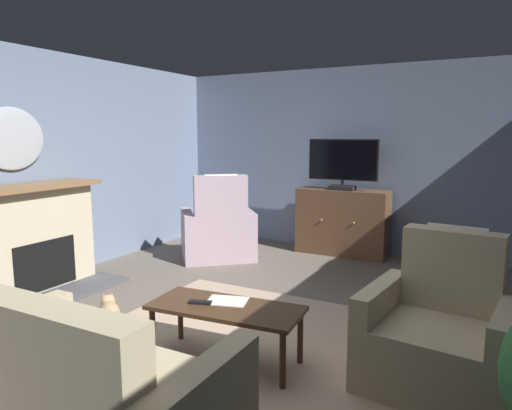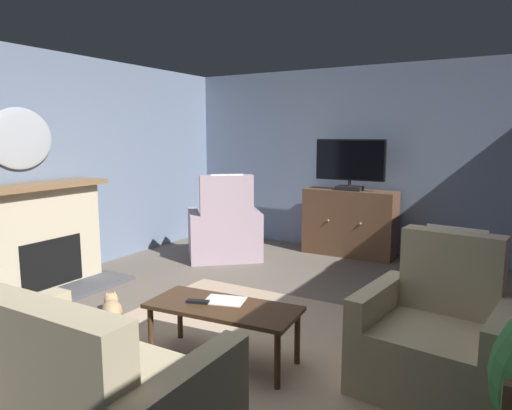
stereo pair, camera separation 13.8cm
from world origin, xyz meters
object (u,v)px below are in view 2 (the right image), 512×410
at_px(tv_cabinet, 349,224).
at_px(folded_newspaper, 225,300).
at_px(cat, 112,309).
at_px(tv_remote, 198,302).
at_px(armchair_in_far_corner, 224,232).
at_px(armchair_facing_sofa, 437,341).
at_px(sofa_floral, 77,391).
at_px(coffee_table, 223,312).
at_px(wall_mirror_oval, 20,139).
at_px(television, 350,163).
at_px(fireplace, 42,240).

height_order(tv_cabinet, folded_newspaper, tv_cabinet).
height_order(tv_cabinet, cat, tv_cabinet).
distance_m(tv_cabinet, tv_remote, 3.54).
bearing_deg(cat, armchair_in_far_corner, 97.52).
xyz_separation_m(folded_newspaper, armchair_facing_sofa, (1.47, 0.32, -0.11)).
bearing_deg(folded_newspaper, sofa_floral, -111.45).
height_order(coffee_table, folded_newspaper, folded_newspaper).
xyz_separation_m(coffee_table, folded_newspaper, (-0.04, 0.09, 0.05)).
bearing_deg(armchair_in_far_corner, wall_mirror_oval, -120.36).
distance_m(sofa_floral, cat, 1.80).
bearing_deg(folded_newspaper, tv_cabinet, 76.90).
xyz_separation_m(wall_mirror_oval, television, (2.65, 3.06, -0.35)).
height_order(wall_mirror_oval, tv_cabinet, wall_mirror_oval).
distance_m(wall_mirror_oval, folded_newspaper, 3.09).
xyz_separation_m(armchair_facing_sofa, armchair_in_far_corner, (-3.09, 2.06, 0.02)).
bearing_deg(cat, coffee_table, -6.59).
bearing_deg(sofa_floral, folded_newspaper, 84.77).
relative_size(fireplace, sofa_floral, 0.96).
bearing_deg(sofa_floral, fireplace, 147.98).
xyz_separation_m(fireplace, television, (2.40, 3.06, 0.74)).
bearing_deg(tv_cabinet, cat, -108.61).
relative_size(fireplace, television, 1.56).
bearing_deg(armchair_in_far_corner, fireplace, -115.02).
height_order(folded_newspaper, armchair_in_far_corner, armchair_in_far_corner).
distance_m(wall_mirror_oval, tv_cabinet, 4.26).
height_order(coffee_table, sofa_floral, sofa_floral).
relative_size(tv_cabinet, armchair_in_far_corner, 0.99).
xyz_separation_m(wall_mirror_oval, tv_cabinet, (2.65, 3.11, -1.20)).
bearing_deg(fireplace, television, 51.87).
distance_m(tv_remote, cat, 1.23).
distance_m(fireplace, armchair_facing_sofa, 4.07).
bearing_deg(fireplace, armchair_in_far_corner, 64.98).
distance_m(fireplace, folded_newspaper, 2.61).
distance_m(armchair_in_far_corner, cat, 2.34).
xyz_separation_m(fireplace, sofa_floral, (2.47, -1.55, -0.24)).
bearing_deg(sofa_floral, tv_remote, 91.70).
distance_m(coffee_table, armchair_facing_sofa, 1.49).
relative_size(coffee_table, sofa_floral, 0.74).
height_order(armchair_facing_sofa, cat, armchair_facing_sofa).
relative_size(coffee_table, armchair_in_far_corner, 0.91).
height_order(fireplace, tv_cabinet, fireplace).
distance_m(fireplace, sofa_floral, 2.93).
xyz_separation_m(sofa_floral, armchair_facing_sofa, (1.59, 1.58, 0.03)).
distance_m(tv_cabinet, cat, 3.53).
height_order(wall_mirror_oval, cat, wall_mirror_oval).
xyz_separation_m(tv_cabinet, armchair_in_far_corner, (-1.43, -1.02, -0.08)).
distance_m(sofa_floral, armchair_in_far_corner, 3.93).
relative_size(wall_mirror_oval, tv_remote, 4.55).
height_order(television, folded_newspaper, television).
distance_m(wall_mirror_oval, sofa_floral, 3.40).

